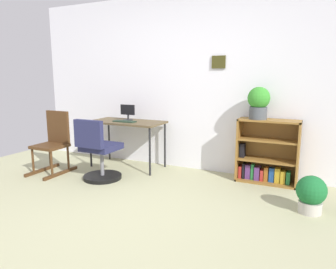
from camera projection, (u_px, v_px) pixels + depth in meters
The scene contains 10 objects.
ground_plane at pixel (99, 223), 3.00m from camera, with size 6.24×6.24×0.00m, color tan.
wall_back at pixel (186, 83), 4.67m from camera, with size 5.20×0.12×2.57m.
desk at pixel (127, 125), 4.77m from camera, with size 1.13×0.56×0.72m.
monitor at pixel (128, 112), 4.83m from camera, with size 0.24×0.15×0.24m.
keyboard at pixel (124, 121), 4.66m from camera, with size 0.35×0.13×0.02m, color #213527.
office_chair at pixel (99, 154), 4.20m from camera, with size 0.52×0.55×0.85m.
rocking_chair at pixel (54, 142), 4.56m from camera, with size 0.42×0.64×0.89m.
bookshelf_low at pixel (267, 155), 4.14m from camera, with size 0.78×0.30×0.84m.
potted_plant_on_shelf at pixel (259, 102), 4.02m from camera, with size 0.29×0.29×0.42m.
potted_plant_floor at pixel (311, 193), 3.21m from camera, with size 0.30×0.30×0.39m.
Camera 1 is at (1.80, -2.24, 1.39)m, focal length 33.48 mm.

